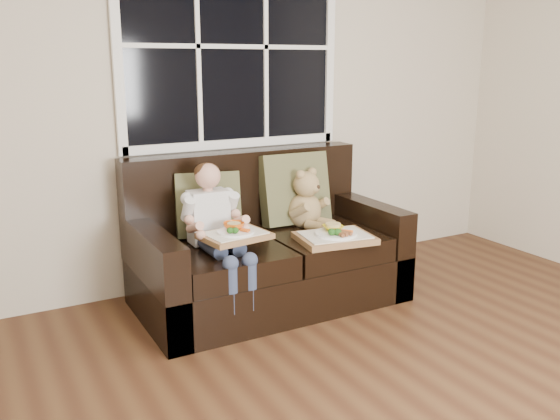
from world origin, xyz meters
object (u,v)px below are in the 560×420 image
tray_left (235,234)px  teddy_bear (306,203)px  tray_right (335,236)px  loveseat (265,254)px  child (215,220)px

tray_left → teddy_bear: bearing=17.0°
teddy_bear → tray_right: size_ratio=0.82×
teddy_bear → loveseat: bearing=165.1°
teddy_bear → tray_left: 0.75m
loveseat → tray_right: (0.32, -0.35, 0.17)m
tray_left → tray_right: 0.67m
tray_right → loveseat: bearing=140.4°
child → tray_left: (0.06, -0.17, -0.05)m
loveseat → teddy_bear: bearing=5.4°
loveseat → teddy_bear: 0.46m
loveseat → tray_right: loveseat is taller
child → teddy_bear: (0.73, 0.15, -0.01)m
loveseat → tray_left: size_ratio=4.10×
teddy_bear → tray_left: size_ratio=1.01×
child → tray_right: child is taller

